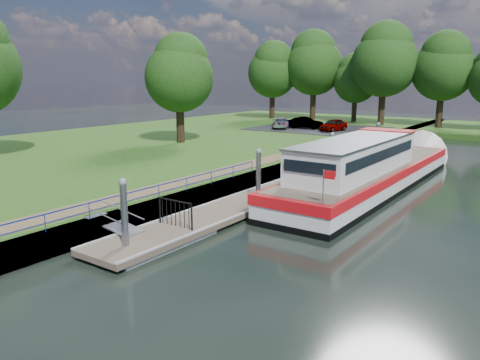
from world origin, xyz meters
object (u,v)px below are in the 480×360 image
Objects in this scene: pontoon at (299,185)px; car_a at (333,125)px; barge at (373,170)px; car_c at (282,123)px; car_b at (305,123)px.

car_a is (-8.31, 23.16, 1.32)m from pontoon.
car_c is (-18.00, 19.81, 0.36)m from barge.
pontoon is at bearing 100.92° from car_c.
car_c is at bearing 109.44° from car_b.
pontoon is 4.54m from barge.
car_b is 2.70m from car_c.
barge reaches higher than car_a.
pontoon is 1.42× the size of barge.
barge reaches higher than car_b.
barge is 26.77m from car_c.
barge is at bearing -152.40° from car_b.
pontoon is at bearing -162.03° from car_b.
car_b is at bearing 126.53° from barge.
pontoon is 24.64m from car_a.
car_a is at bearing 165.06° from car_c.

